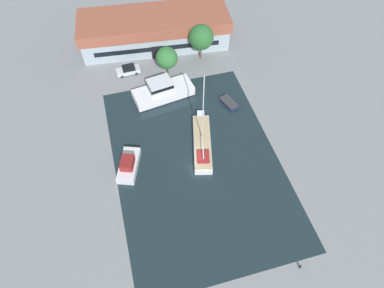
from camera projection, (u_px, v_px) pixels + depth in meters
The scene contains 11 objects.
ground_plane at pixel (197, 161), 52.75m from camera, with size 440.00×440.00×0.00m, color gray.
water_canal at pixel (197, 161), 52.75m from camera, with size 24.74×36.31×0.01m, color #19282D.
warehouse_building at pixel (155, 30), 67.92m from camera, with size 30.09×12.94×6.17m.
quay_tree_near_building at pixel (167, 58), 61.56m from camera, with size 4.00×4.00×5.90m.
quay_tree_by_water at pixel (201, 37), 63.67m from camera, with size 4.72×4.72×7.19m.
parked_car at pixel (128, 70), 64.21m from camera, with size 4.46×2.04×1.60m.
sailboat_moored at pixel (202, 142), 54.11m from camera, with size 5.20×12.21×14.00m.
motor_cruiser at pixel (162, 91), 59.96m from camera, with size 11.11×5.75×3.91m.
small_dinghy at pixel (229, 103), 59.78m from camera, with size 2.80×3.98×0.62m.
cabin_boat at pixel (129, 165), 51.32m from camera, with size 4.53×6.59×2.48m.
mooring_bollard at pixel (300, 267), 42.84m from camera, with size 0.27×0.27×0.62m.
Camera 1 is at (-8.47, -28.23, 43.84)m, focal length 32.00 mm.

